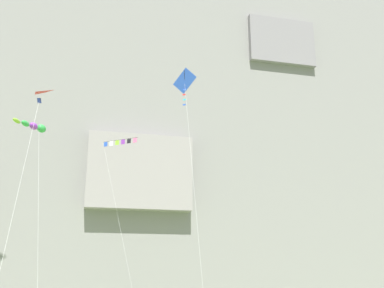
# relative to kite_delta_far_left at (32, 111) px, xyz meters

# --- Properties ---
(cliff_face) EXTENTS (180.00, 31.63, 75.51)m
(cliff_face) POSITION_rel_kite_delta_far_left_xyz_m (9.52, 49.79, 26.24)
(cliff_face) COLOR gray
(cliff_face) RESTS_ON ground
(kite_delta_far_left) EXTENTS (1.16, 4.50, 12.39)m
(kite_delta_far_left) POSITION_rel_kite_delta_far_left_xyz_m (0.00, 0.00, 0.00)
(kite_delta_far_left) COLOR red
(kite_delta_far_left) RESTS_ON ground
(kite_banner_near_cliff) EXTENTS (3.45, 6.67, 16.76)m
(kite_banner_near_cliff) POSITION_rel_kite_delta_far_left_xyz_m (5.94, 21.21, 4.18)
(kite_banner_near_cliff) COLOR black
(kite_banner_near_cliff) RESTS_ON ground
(kite_diamond_upper_right) EXTENTS (1.67, 6.00, 19.74)m
(kite_diamond_upper_right) POSITION_rel_kite_delta_far_left_xyz_m (10.02, 10.23, 6.75)
(kite_diamond_upper_right) COLOR blue
(kite_diamond_upper_right) RESTS_ON ground
(kite_windsock_mid_right) EXTENTS (3.19, 5.49, 14.53)m
(kite_windsock_mid_right) POSITION_rel_kite_delta_far_left_xyz_m (-1.09, 10.70, 2.59)
(kite_windsock_mid_right) COLOR green
(kite_windsock_mid_right) RESTS_ON ground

